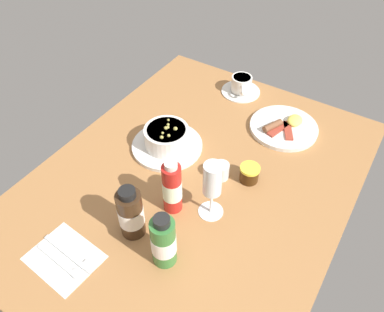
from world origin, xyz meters
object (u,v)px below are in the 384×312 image
(sauce_bottle_green, at_px, (164,242))
(sauce_bottle_brown, at_px, (131,213))
(wine_glass, at_px, (212,182))
(breakfast_plate, at_px, (284,127))
(porridge_bowl, at_px, (167,139))
(jam_jar, at_px, (249,173))
(cutlery_setting, at_px, (65,258))
(coffee_cup, at_px, (241,86))
(creamer_jug, at_px, (221,171))
(sauce_bottle_red, at_px, (172,188))

(sauce_bottle_green, xyz_separation_m, sauce_bottle_brown, (-0.02, -0.11, -0.00))
(wine_glass, relative_size, breakfast_plate, 0.80)
(porridge_bowl, xyz_separation_m, jam_jar, (-0.01, 0.28, -0.01))
(porridge_bowl, xyz_separation_m, wine_glass, (0.14, 0.24, 0.08))
(cutlery_setting, bearing_deg, porridge_bowl, -177.84)
(coffee_cup, xyz_separation_m, creamer_jug, (0.41, 0.14, -0.00))
(cutlery_setting, bearing_deg, jam_jar, 151.02)
(coffee_cup, bearing_deg, cutlery_setting, -2.87)
(porridge_bowl, bearing_deg, creamer_jug, 84.30)
(jam_jar, xyz_separation_m, sauce_bottle_red, (0.20, -0.13, 0.05))
(porridge_bowl, bearing_deg, sauce_bottle_green, 34.21)
(jam_jar, height_order, sauce_bottle_red, sauce_bottle_red)
(sauce_bottle_green, distance_m, sauce_bottle_red, 0.16)
(cutlery_setting, height_order, sauce_bottle_brown, sauce_bottle_brown)
(coffee_cup, height_order, sauce_bottle_red, sauce_bottle_red)
(porridge_bowl, height_order, wine_glass, wine_glass)
(porridge_bowl, height_order, sauce_bottle_red, sauce_bottle_red)
(creamer_jug, height_order, jam_jar, creamer_jug)
(wine_glass, relative_size, sauce_bottle_brown, 1.12)
(cutlery_setting, bearing_deg, sauce_bottle_green, 122.84)
(wine_glass, bearing_deg, cutlery_setting, -35.90)
(sauce_bottle_brown, height_order, breakfast_plate, sauce_bottle_brown)
(cutlery_setting, height_order, wine_glass, wine_glass)
(cutlery_setting, bearing_deg, sauce_bottle_brown, 150.04)
(sauce_bottle_red, height_order, sauce_bottle_brown, sauce_bottle_red)
(sauce_bottle_red, bearing_deg, wine_glass, 113.45)
(wine_glass, bearing_deg, porridge_bowl, -120.56)
(porridge_bowl, bearing_deg, jam_jar, 92.98)
(wine_glass, relative_size, sauce_bottle_green, 1.09)
(jam_jar, bearing_deg, creamer_jug, -64.71)
(cutlery_setting, xyz_separation_m, jam_jar, (-0.47, 0.26, 0.02))
(sauce_bottle_brown, xyz_separation_m, breakfast_plate, (-0.58, 0.17, -0.06))
(cutlery_setting, xyz_separation_m, breakfast_plate, (-0.73, 0.26, 0.01))
(sauce_bottle_red, bearing_deg, breakfast_plate, 164.54)
(wine_glass, xyz_separation_m, breakfast_plate, (-0.42, 0.03, -0.11))
(cutlery_setting, height_order, jam_jar, jam_jar)
(coffee_cup, bearing_deg, sauce_bottle_green, 12.73)
(sauce_bottle_brown, bearing_deg, wine_glass, 139.05)
(porridge_bowl, distance_m, creamer_jug, 0.20)
(cutlery_setting, distance_m, coffee_cup, 0.84)
(creamer_jug, xyz_separation_m, sauce_bottle_brown, (0.28, -0.10, 0.05))
(sauce_bottle_green, bearing_deg, wine_glass, 172.89)
(sauce_bottle_brown, bearing_deg, jam_jar, 151.51)
(porridge_bowl, relative_size, sauce_bottle_brown, 1.39)
(sauce_bottle_brown, bearing_deg, cutlery_setting, -29.96)
(sauce_bottle_green, bearing_deg, sauce_bottle_brown, -101.33)
(sauce_bottle_brown, bearing_deg, sauce_bottle_red, 159.97)
(porridge_bowl, relative_size, creamer_jug, 3.94)
(coffee_cup, height_order, wine_glass, wine_glass)
(wine_glass, relative_size, sauce_bottle_red, 1.05)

